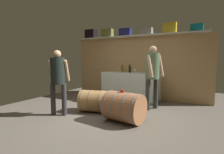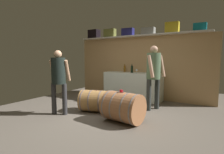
{
  "view_description": "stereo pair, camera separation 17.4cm",
  "coord_description": "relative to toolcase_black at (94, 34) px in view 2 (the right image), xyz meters",
  "views": [
    {
      "loc": [
        2.22,
        -3.34,
        1.37
      ],
      "look_at": [
        0.18,
        0.37,
        0.92
      ],
      "focal_mm": 28.52,
      "sensor_mm": 36.0,
      "label": 1
    },
    {
      "loc": [
        2.37,
        -3.25,
        1.37
      ],
      "look_at": [
        0.18,
        0.37,
        0.92
      ],
      "focal_mm": 28.52,
      "sensor_mm": 36.0,
      "label": 2
    }
  ],
  "objects": [
    {
      "name": "high_shelf_board",
      "position": [
        1.82,
        0.0,
        -0.18
      ],
      "size": [
        4.42,
        0.4,
        0.03
      ],
      "primitive_type": "cube",
      "color": "silver",
      "rests_on": "back_wall_panel"
    },
    {
      "name": "winemaker_pouring",
      "position": [
        2.72,
        -1.06,
        -1.25
      ],
      "size": [
        0.48,
        0.55,
        1.69
      ],
      "rotation": [
        0.0,
        0.0,
        -2.03
      ],
      "color": "#2D3231",
      "rests_on": "ground"
    },
    {
      "name": "toolcase_grey",
      "position": [
        2.17,
        0.0,
        -0.05
      ],
      "size": [
        0.42,
        0.21,
        0.22
      ],
      "primitive_type": "cube",
      "rotation": [
        0.0,
        0.0,
        -0.01
      ],
      "color": "gray",
      "rests_on": "high_shelf_board"
    },
    {
      "name": "wine_bottle_dark",
      "position": [
        1.73,
        -0.26,
        -1.26
      ],
      "size": [
        0.08,
        0.08,
        0.28
      ],
      "color": "black",
      "rests_on": "work_cabinet"
    },
    {
      "name": "toolcase_olive",
      "position": [
        0.71,
        0.0,
        -0.01
      ],
      "size": [
        0.43,
        0.2,
        0.3
      ],
      "primitive_type": "cube",
      "rotation": [
        0.0,
        0.0,
        0.01
      ],
      "color": "olive",
      "rests_on": "high_shelf_board"
    },
    {
      "name": "wine_bottle_amber",
      "position": [
        1.35,
        -0.05,
        -1.27
      ],
      "size": [
        0.07,
        0.07,
        0.27
      ],
      "color": "brown",
      "rests_on": "work_cabinet"
    },
    {
      "name": "toolcase_navy",
      "position": [
        1.44,
        0.0,
        -0.03
      ],
      "size": [
        0.41,
        0.25,
        0.26
      ],
      "primitive_type": "cube",
      "rotation": [
        0.0,
        0.0,
        0.05
      ],
      "color": "navy",
      "rests_on": "high_shelf_board"
    },
    {
      "name": "wine_barrel_far",
      "position": [
        1.55,
        -1.99,
        -2.01
      ],
      "size": [
        0.94,
        0.75,
        0.56
      ],
      "rotation": [
        0.0,
        0.0,
        0.28
      ],
      "color": "#AD7C45",
      "rests_on": "ground"
    },
    {
      "name": "ground_plane",
      "position": [
        1.82,
        -1.73,
        -2.3
      ],
      "size": [
        6.0,
        8.22,
        0.02
      ],
      "primitive_type": "cube",
      "color": "#645C51"
    },
    {
      "name": "toolcase_teal",
      "position": [
        3.67,
        0.0,
        -0.05
      ],
      "size": [
        0.34,
        0.19,
        0.22
      ],
      "primitive_type": "cube",
      "rotation": [
        0.0,
        0.0,
        -0.01
      ],
      "color": "#127788",
      "rests_on": "high_shelf_board"
    },
    {
      "name": "visitor_tasting",
      "position": [
        0.89,
        -2.63,
        -1.33
      ],
      "size": [
        0.52,
        0.45,
        1.56
      ],
      "rotation": [
        0.0,
        0.0,
        0.37
      ],
      "color": "#313033",
      "rests_on": "ground"
    },
    {
      "name": "wine_glass",
      "position": [
        1.96,
        -0.42,
        -1.3
      ],
      "size": [
        0.07,
        0.07,
        0.14
      ],
      "color": "white",
      "rests_on": "work_cabinet"
    },
    {
      "name": "wine_barrel_near",
      "position": [
        2.46,
        -2.29,
        -1.96
      ],
      "size": [
        0.87,
        0.72,
        0.65
      ],
      "rotation": [
        0.0,
        0.0,
        -0.11
      ],
      "color": "#A26841",
      "rests_on": "ground"
    },
    {
      "name": "wine_bottle_green",
      "position": [
        2.58,
        -0.04,
        -1.26
      ],
      "size": [
        0.08,
        0.08,
        0.29
      ],
      "color": "#305931",
      "rests_on": "work_cabinet"
    },
    {
      "name": "tasting_cup",
      "position": [
        2.42,
        -2.29,
        -1.62
      ],
      "size": [
        0.07,
        0.07,
        0.05
      ],
      "primitive_type": "cylinder",
      "color": "red",
      "rests_on": "wine_barrel_near"
    },
    {
      "name": "toolcase_yellow",
      "position": [
        2.91,
        0.0,
        -0.0
      ],
      "size": [
        0.4,
        0.21,
        0.32
      ],
      "primitive_type": "cube",
      "rotation": [
        0.0,
        0.0,
        0.01
      ],
      "color": "yellow",
      "rests_on": "high_shelf_board"
    },
    {
      "name": "toolcase_black",
      "position": [
        0.0,
        0.0,
        0.0
      ],
      "size": [
        0.43,
        0.29,
        0.32
      ],
      "primitive_type": "cube",
      "rotation": [
        0.0,
        0.0,
        -0.05
      ],
      "color": "black",
      "rests_on": "high_shelf_board"
    },
    {
      "name": "work_cabinet",
      "position": [
        1.73,
        -0.2,
        -1.84
      ],
      "size": [
        1.95,
        0.58,
        0.89
      ],
      "primitive_type": "cube",
      "color": "white",
      "rests_on": "ground"
    },
    {
      "name": "back_wall_panel",
      "position": [
        1.82,
        0.15,
        -1.24
      ],
      "size": [
        4.8,
        0.1,
        2.09
      ],
      "primitive_type": "cube",
      "color": "tan",
      "rests_on": "ground"
    }
  ]
}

